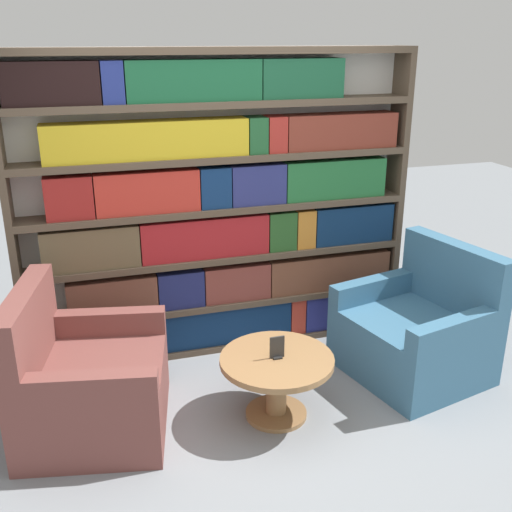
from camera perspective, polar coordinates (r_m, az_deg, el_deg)
ground_plane at (r=3.97m, az=1.22°, el=-16.50°), size 14.00×14.00×0.00m
bookshelf at (r=4.57m, az=-3.42°, el=4.39°), size 3.00×0.30×2.31m
armchair_left at (r=4.00m, az=-15.79°, el=-11.63°), size 1.04×1.09×0.96m
armchair_right at (r=4.61m, az=15.14°, el=-7.06°), size 1.06×1.11×0.96m
coffee_table at (r=3.96m, az=1.98°, el=-11.19°), size 0.74×0.74×0.44m
table_sign at (r=3.87m, az=2.01°, el=-8.82°), size 0.10×0.06×0.15m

